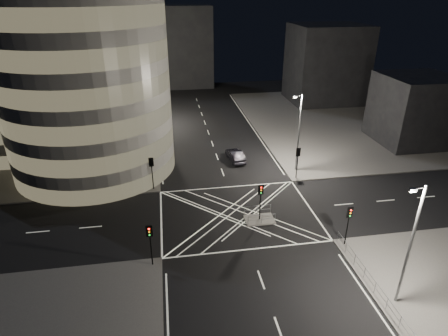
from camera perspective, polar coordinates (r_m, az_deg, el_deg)
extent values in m
plane|color=black|center=(39.92, 2.08, -7.02)|extent=(120.00, 120.00, 0.00)
cube|color=#555350|center=(67.36, -28.00, 4.08)|extent=(42.00, 42.00, 0.15)
cube|color=#555350|center=(72.99, 20.77, 6.99)|extent=(42.00, 42.00, 0.15)
cube|color=slate|center=(39.06, 5.42, -7.82)|extent=(3.00, 2.00, 0.15)
cylinder|color=gray|center=(48.55, -20.61, 13.59)|extent=(20.00, 20.00, 25.00)
cube|color=gray|center=(60.64, -28.57, 14.34)|extent=(20.00, 18.00, 25.00)
cube|color=gray|center=(77.06, -21.46, 16.37)|extent=(24.00, 16.00, 22.00)
cube|color=black|center=(81.09, 15.28, 15.08)|extent=(14.00, 12.00, 15.00)
cube|color=black|center=(63.34, 26.98, 7.96)|extent=(10.00, 10.00, 10.00)
cube|color=black|center=(91.74, -7.81, 17.74)|extent=(18.00, 8.00, 18.00)
cylinder|color=black|center=(46.43, -12.92, -0.09)|extent=(0.32, 0.32, 3.40)
ellipsoid|color=black|center=(45.29, -13.27, 3.14)|extent=(4.12, 4.12, 4.74)
cylinder|color=black|center=(51.80, -12.67, 3.03)|extent=(0.32, 0.32, 3.90)
ellipsoid|color=black|center=(50.69, -13.02, 6.32)|extent=(4.41, 4.41, 5.07)
cylinder|color=black|center=(57.54, -12.41, 4.91)|extent=(0.32, 0.32, 3.00)
ellipsoid|color=black|center=(56.63, -12.67, 7.56)|extent=(4.72, 4.72, 5.43)
cylinder|color=black|center=(63.05, -12.26, 7.22)|extent=(0.32, 0.32, 3.91)
ellipsoid|color=black|center=(62.04, -12.57, 10.30)|extent=(5.69, 5.69, 6.54)
cylinder|color=black|center=(68.84, -12.09, 8.59)|extent=(0.32, 0.32, 3.40)
ellipsoid|color=black|center=(68.12, -12.30, 10.71)|extent=(3.44, 3.44, 3.96)
cylinder|color=black|center=(44.44, -10.83, -1.39)|extent=(0.12, 0.12, 3.00)
cube|color=black|center=(43.59, -11.04, 0.88)|extent=(0.28, 0.22, 0.90)
cube|color=black|center=(43.59, -11.04, 0.88)|extent=(0.55, 0.04, 1.10)
cylinder|color=black|center=(32.90, -11.03, -12.19)|extent=(0.12, 0.12, 3.00)
cube|color=black|center=(31.75, -11.33, -9.42)|extent=(0.28, 0.22, 0.90)
cube|color=black|center=(31.75, -11.33, -9.42)|extent=(0.55, 0.04, 1.10)
cylinder|color=black|center=(47.06, 11.05, 0.20)|extent=(0.12, 0.12, 3.00)
cube|color=black|center=(46.27, 11.26, 2.37)|extent=(0.28, 0.22, 0.90)
cube|color=black|center=(46.27, 11.26, 2.37)|extent=(0.55, 0.04, 1.10)
cylinder|color=black|center=(36.37, 18.20, -9.03)|extent=(0.12, 0.12, 3.00)
cube|color=black|center=(35.33, 18.64, -6.42)|extent=(0.28, 0.22, 0.90)
cube|color=black|center=(35.33, 18.64, -6.42)|extent=(0.55, 0.04, 1.10)
cylinder|color=black|center=(38.21, 5.51, -5.86)|extent=(0.12, 0.12, 3.00)
cube|color=black|center=(37.23, 5.64, -3.30)|extent=(0.28, 0.22, 0.90)
cube|color=black|center=(37.23, 5.64, -3.30)|extent=(0.55, 0.04, 1.10)
cylinder|color=slate|center=(47.84, -11.96, 5.11)|extent=(0.20, 0.20, 10.00)
cylinder|color=slate|center=(46.37, -11.95, 10.76)|extent=(0.90, 0.10, 0.10)
cube|color=slate|center=(46.37, -11.38, 10.68)|extent=(0.50, 0.25, 0.18)
cube|color=white|center=(46.40, -11.36, 10.55)|extent=(0.42, 0.20, 0.05)
cylinder|color=slate|center=(65.01, -11.54, 10.66)|extent=(0.20, 0.20, 10.00)
cylinder|color=slate|center=(63.93, -11.52, 14.88)|extent=(0.90, 0.10, 0.10)
cube|color=slate|center=(63.93, -11.10, 14.83)|extent=(0.50, 0.25, 0.18)
cube|color=white|center=(63.95, -11.09, 14.73)|extent=(0.42, 0.20, 0.05)
cylinder|color=slate|center=(47.84, 11.33, 5.17)|extent=(0.20, 0.20, 10.00)
cylinder|color=slate|center=(46.23, 11.32, 10.77)|extent=(0.90, 0.10, 0.10)
cube|color=slate|center=(46.10, 10.78, 10.65)|extent=(0.50, 0.25, 0.18)
cube|color=white|center=(46.13, 10.76, 10.51)|extent=(0.42, 0.20, 0.05)
cylinder|color=slate|center=(29.90, 26.43, -10.82)|extent=(0.20, 0.20, 10.00)
cylinder|color=slate|center=(27.25, 27.64, -2.70)|extent=(0.90, 0.10, 0.10)
cube|color=slate|center=(27.03, 26.82, -2.98)|extent=(0.50, 0.25, 0.18)
cube|color=white|center=(27.08, 26.78, -3.18)|extent=(0.42, 0.20, 0.05)
cube|color=slate|center=(33.11, 21.31, -15.60)|extent=(0.06, 11.70, 1.10)
cube|color=slate|center=(37.99, 5.79, -7.78)|extent=(2.80, 0.06, 1.10)
cube|color=slate|center=(39.45, 5.13, -6.35)|extent=(2.80, 0.06, 1.10)
imported|color=black|center=(51.45, 1.75, 1.91)|extent=(2.18, 4.87, 1.55)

